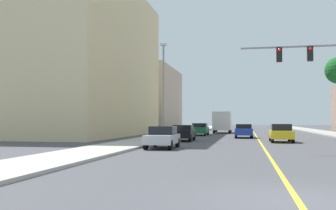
{
  "coord_description": "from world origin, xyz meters",
  "views": [
    {
      "loc": [
        -1.15,
        -9.54,
        1.85
      ],
      "look_at": [
        -7.0,
        20.05,
        2.99
      ],
      "focal_mm": 42.15,
      "sensor_mm": 36.0,
      "label": 1
    }
  ],
  "objects": [
    {
      "name": "car_yellow",
      "position": [
        1.72,
        24.47,
        0.78
      ],
      "size": [
        1.82,
        3.92,
        1.52
      ],
      "rotation": [
        0.0,
        0.0,
        -0.01
      ],
      "color": "gold",
      "rests_on": "ground"
    },
    {
      "name": "building_left_near",
      "position": [
        -21.86,
        34.53,
        8.87
      ],
      "size": [
        15.73,
        27.1,
        17.73
      ],
      "primitive_type": "cube",
      "color": "beige",
      "rests_on": "ground"
    },
    {
      "name": "delivery_truck",
      "position": [
        -4.4,
        46.49,
        1.59
      ],
      "size": [
        2.47,
        7.3,
        2.96
      ],
      "rotation": [
        0.0,
        0.0,
        0.01
      ],
      "color": "silver",
      "rests_on": "ground"
    },
    {
      "name": "lane_marking_center",
      "position": [
        0.0,
        42.0,
        0.0
      ],
      "size": [
        0.16,
        144.0,
        0.01
      ],
      "primitive_type": "cube",
      "color": "yellow",
      "rests_on": "ground"
    },
    {
      "name": "sidewalk_right",
      "position": [
        9.65,
        42.0,
        0.07
      ],
      "size": [
        3.55,
        168.0,
        0.15
      ],
      "primitive_type": "cube",
      "color": "#9E9B93",
      "rests_on": "ground"
    },
    {
      "name": "car_blue",
      "position": [
        -1.38,
        31.96,
        0.74
      ],
      "size": [
        1.84,
        4.47,
        1.42
      ],
      "rotation": [
        0.0,
        0.0,
        0.01
      ],
      "color": "#1E389E",
      "rests_on": "ground"
    },
    {
      "name": "sidewalk_left",
      "position": [
        -9.65,
        42.0,
        0.07
      ],
      "size": [
        3.55,
        168.0,
        0.15
      ],
      "primitive_type": "cube",
      "color": "#B2ADA3",
      "rests_on": "ground"
    },
    {
      "name": "car_green",
      "position": [
        -6.54,
        37.22,
        0.76
      ],
      "size": [
        1.85,
        4.17,
        1.46
      ],
      "rotation": [
        0.0,
        0.0,
        3.14
      ],
      "color": "#196638",
      "rests_on": "ground"
    },
    {
      "name": "street_lamp",
      "position": [
        -8.38,
        24.91,
        4.87
      ],
      "size": [
        0.56,
        0.28,
        8.58
      ],
      "color": "gray",
      "rests_on": "sidewalk_left"
    },
    {
      "name": "building_left_far",
      "position": [
        -20.29,
        60.55,
        5.63
      ],
      "size": [
        12.59,
        19.79,
        11.27
      ],
      "primitive_type": "cube",
      "color": "tan",
      "rests_on": "ground"
    },
    {
      "name": "car_silver",
      "position": [
        -6.48,
        15.57,
        0.74
      ],
      "size": [
        1.79,
        3.84,
        1.44
      ],
      "rotation": [
        0.0,
        0.0,
        3.15
      ],
      "color": "#BCBCC1",
      "rests_on": "ground"
    },
    {
      "name": "ground",
      "position": [
        0.0,
        42.0,
        0.0
      ],
      "size": [
        192.0,
        192.0,
        0.0
      ],
      "primitive_type": "plane",
      "color": "#47474C"
    },
    {
      "name": "car_black",
      "position": [
        -6.6,
        24.82,
        0.74
      ],
      "size": [
        1.94,
        4.22,
        1.4
      ],
      "rotation": [
        0.0,
        0.0,
        3.16
      ],
      "color": "black",
      "rests_on": "ground"
    }
  ]
}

